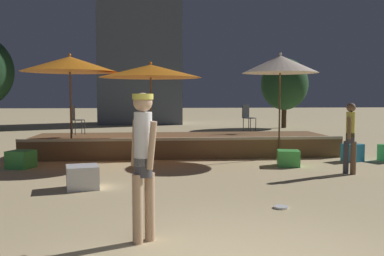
{
  "coord_description": "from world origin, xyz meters",
  "views": [
    {
      "loc": [
        -0.92,
        -4.02,
        1.84
      ],
      "look_at": [
        0.0,
        5.83,
        1.09
      ],
      "focal_mm": 40.0,
      "sensor_mm": 36.0,
      "label": 1
    }
  ],
  "objects_px": {
    "person_0": "(350,136)",
    "background_tree_0": "(284,84)",
    "bistro_chair_0": "(248,115)",
    "patio_umbrella_0": "(151,71)",
    "cube_seat_3": "(21,159)",
    "cube_seat_4": "(288,158)",
    "cube_seat_0": "(331,147)",
    "bistro_chair_1": "(75,117)",
    "patio_umbrella_2": "(70,64)",
    "frisbee_disc": "(281,207)",
    "person_1": "(143,156)",
    "cube_seat_5": "(82,177)",
    "patio_umbrella_1": "(280,64)",
    "cube_seat_2": "(353,152)"
  },
  "relations": [
    {
      "from": "cube_seat_5",
      "to": "person_0",
      "type": "distance_m",
      "value": 6.13
    },
    {
      "from": "patio_umbrella_1",
      "to": "cube_seat_0",
      "type": "bearing_deg",
      "value": 15.65
    },
    {
      "from": "bistro_chair_0",
      "to": "background_tree_0",
      "type": "bearing_deg",
      "value": 26.22
    },
    {
      "from": "background_tree_0",
      "to": "cube_seat_4",
      "type": "bearing_deg",
      "value": -106.96
    },
    {
      "from": "cube_seat_5",
      "to": "person_0",
      "type": "xyz_separation_m",
      "value": [
        6.0,
        1.01,
        0.67
      ]
    },
    {
      "from": "bistro_chair_1",
      "to": "background_tree_0",
      "type": "distance_m",
      "value": 14.35
    },
    {
      "from": "person_1",
      "to": "background_tree_0",
      "type": "bearing_deg",
      "value": -147.68
    },
    {
      "from": "cube_seat_4",
      "to": "cube_seat_5",
      "type": "bearing_deg",
      "value": -155.29
    },
    {
      "from": "patio_umbrella_0",
      "to": "cube_seat_0",
      "type": "xyz_separation_m",
      "value": [
        5.54,
        0.38,
        -2.29
      ]
    },
    {
      "from": "cube_seat_4",
      "to": "patio_umbrella_2",
      "type": "bearing_deg",
      "value": 164.09
    },
    {
      "from": "cube_seat_2",
      "to": "person_1",
      "type": "bearing_deg",
      "value": -132.91
    },
    {
      "from": "person_0",
      "to": "person_1",
      "type": "relative_size",
      "value": 0.89
    },
    {
      "from": "cube_seat_4",
      "to": "person_0",
      "type": "relative_size",
      "value": 0.4
    },
    {
      "from": "person_0",
      "to": "bistro_chair_1",
      "type": "relative_size",
      "value": 1.86
    },
    {
      "from": "cube_seat_4",
      "to": "cube_seat_5",
      "type": "distance_m",
      "value": 5.44
    },
    {
      "from": "bistro_chair_1",
      "to": "cube_seat_3",
      "type": "bearing_deg",
      "value": 131.42
    },
    {
      "from": "patio_umbrella_1",
      "to": "bistro_chair_0",
      "type": "relative_size",
      "value": 3.42
    },
    {
      "from": "cube_seat_2",
      "to": "cube_seat_4",
      "type": "xyz_separation_m",
      "value": [
        -2.06,
        -0.64,
        -0.04
      ]
    },
    {
      "from": "patio_umbrella_1",
      "to": "person_0",
      "type": "xyz_separation_m",
      "value": [
        0.91,
        -2.6,
        -1.85
      ]
    },
    {
      "from": "patio_umbrella_1",
      "to": "background_tree_0",
      "type": "xyz_separation_m",
      "value": [
        3.82,
        11.7,
        -0.26
      ]
    },
    {
      "from": "patio_umbrella_0",
      "to": "background_tree_0",
      "type": "bearing_deg",
      "value": 56.85
    },
    {
      "from": "cube_seat_4",
      "to": "bistro_chair_0",
      "type": "xyz_separation_m",
      "value": [
        -0.31,
        3.49,
        0.97
      ]
    },
    {
      "from": "patio_umbrella_1",
      "to": "cube_seat_0",
      "type": "xyz_separation_m",
      "value": [
        1.81,
        0.51,
        -2.5
      ]
    },
    {
      "from": "cube_seat_0",
      "to": "background_tree_0",
      "type": "xyz_separation_m",
      "value": [
        2.02,
        11.19,
        2.24
      ]
    },
    {
      "from": "patio_umbrella_0",
      "to": "bistro_chair_1",
      "type": "distance_m",
      "value": 2.99
    },
    {
      "from": "bistro_chair_0",
      "to": "bistro_chair_1",
      "type": "xyz_separation_m",
      "value": [
        -5.62,
        -0.76,
        0.0
      ]
    },
    {
      "from": "cube_seat_5",
      "to": "person_0",
      "type": "bearing_deg",
      "value": 9.54
    },
    {
      "from": "cube_seat_4",
      "to": "bistro_chair_1",
      "type": "distance_m",
      "value": 6.6
    },
    {
      "from": "person_0",
      "to": "bistro_chair_0",
      "type": "height_order",
      "value": "person_0"
    },
    {
      "from": "patio_umbrella_1",
      "to": "background_tree_0",
      "type": "relative_size",
      "value": 0.78
    },
    {
      "from": "bistro_chair_1",
      "to": "bistro_chair_0",
      "type": "bearing_deg",
      "value": -109.02
    },
    {
      "from": "background_tree_0",
      "to": "patio_umbrella_1",
      "type": "bearing_deg",
      "value": -108.1
    },
    {
      "from": "patio_umbrella_2",
      "to": "frisbee_disc",
      "type": "bearing_deg",
      "value": -52.6
    },
    {
      "from": "cube_seat_0",
      "to": "bistro_chair_0",
      "type": "bearing_deg",
      "value": 143.87
    },
    {
      "from": "patio_umbrella_0",
      "to": "cube_seat_0",
      "type": "bearing_deg",
      "value": 3.94
    },
    {
      "from": "cube_seat_0",
      "to": "person_1",
      "type": "distance_m",
      "value": 9.3
    },
    {
      "from": "person_0",
      "to": "cube_seat_0",
      "type": "bearing_deg",
      "value": 109.65
    },
    {
      "from": "person_1",
      "to": "frisbee_disc",
      "type": "distance_m",
      "value": 2.84
    },
    {
      "from": "cube_seat_4",
      "to": "bistro_chair_1",
      "type": "bearing_deg",
      "value": 155.29
    },
    {
      "from": "cube_seat_0",
      "to": "bistro_chair_0",
      "type": "distance_m",
      "value": 2.96
    },
    {
      "from": "background_tree_0",
      "to": "bistro_chair_0",
      "type": "bearing_deg",
      "value": -114.19
    },
    {
      "from": "cube_seat_5",
      "to": "background_tree_0",
      "type": "relative_size",
      "value": 0.18
    },
    {
      "from": "person_0",
      "to": "background_tree_0",
      "type": "relative_size",
      "value": 0.42
    },
    {
      "from": "person_0",
      "to": "bistro_chair_0",
      "type": "xyz_separation_m",
      "value": [
        -1.37,
        4.76,
        0.28
      ]
    },
    {
      "from": "patio_umbrella_1",
      "to": "cube_seat_5",
      "type": "height_order",
      "value": "patio_umbrella_1"
    },
    {
      "from": "bistro_chair_0",
      "to": "patio_umbrella_1",
      "type": "bearing_deg",
      "value": -117.55
    },
    {
      "from": "patio_umbrella_1",
      "to": "frisbee_disc",
      "type": "bearing_deg",
      "value": -106.45
    },
    {
      "from": "patio_umbrella_0",
      "to": "frisbee_disc",
      "type": "bearing_deg",
      "value": -69.03
    },
    {
      "from": "person_0",
      "to": "background_tree_0",
      "type": "xyz_separation_m",
      "value": [
        2.91,
        14.3,
        1.59
      ]
    },
    {
      "from": "patio_umbrella_0",
      "to": "cube_seat_3",
      "type": "bearing_deg",
      "value": -161.24
    }
  ]
}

